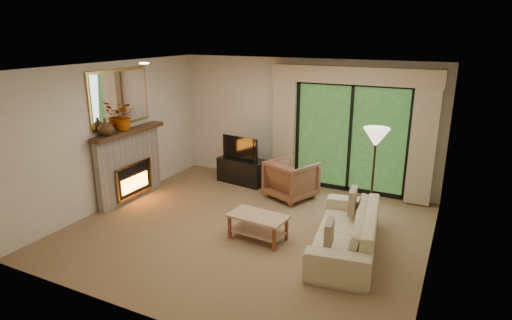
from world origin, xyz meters
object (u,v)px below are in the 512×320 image
at_px(armchair, 291,179).
at_px(sofa, 346,230).
at_px(media_console, 243,171).
at_px(coffee_table, 258,227).

height_order(armchair, sofa, armchair).
bearing_deg(armchair, sofa, 155.81).
height_order(media_console, sofa, sofa).
relative_size(sofa, coffee_table, 2.43).
bearing_deg(sofa, media_console, -133.60).
bearing_deg(sofa, armchair, -145.04).
relative_size(media_console, sofa, 0.48).
distance_m(media_console, armchair, 1.31).
distance_m(armchair, coffee_table, 1.86).
relative_size(media_console, armchair, 1.26).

